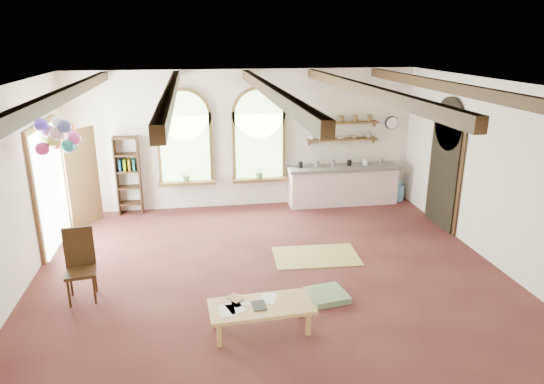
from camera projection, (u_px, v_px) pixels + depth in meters
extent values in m
plane|color=#562823|center=(269.00, 270.00, 8.49)|extent=(8.00, 8.00, 0.00)
cube|color=brown|center=(185.00, 149.00, 11.06)|extent=(1.24, 0.08, 1.64)
cylinder|color=brown|center=(183.00, 116.00, 10.83)|extent=(1.24, 0.08, 1.24)
cube|color=#9CCD7B|center=(185.00, 149.00, 11.02)|extent=(1.10, 0.04, 1.50)
cube|color=brown|center=(187.00, 183.00, 11.22)|extent=(1.30, 0.28, 0.08)
cube|color=brown|center=(259.00, 146.00, 11.32)|extent=(1.24, 0.08, 1.64)
cylinder|color=brown|center=(259.00, 114.00, 11.09)|extent=(1.24, 0.08, 1.24)
cube|color=#9CCD7B|center=(259.00, 146.00, 11.29)|extent=(1.10, 0.04, 1.50)
cube|color=brown|center=(260.00, 179.00, 11.48)|extent=(1.30, 0.28, 0.08)
cube|color=brown|center=(50.00, 188.00, 9.22)|extent=(0.10, 1.90, 2.50)
cube|color=black|center=(444.00, 176.00, 10.17)|extent=(0.10, 1.30, 2.40)
cube|color=beige|center=(342.00, 186.00, 11.72)|extent=(2.60, 0.55, 0.86)
cube|color=slate|center=(343.00, 168.00, 11.58)|extent=(2.68, 0.62, 0.08)
cube|color=brown|center=(342.00, 139.00, 11.54)|extent=(1.70, 0.24, 0.04)
cube|color=brown|center=(343.00, 123.00, 11.42)|extent=(1.70, 0.24, 0.04)
cylinder|color=black|center=(392.00, 123.00, 11.69)|extent=(0.32, 0.04, 0.32)
cube|color=#392512|center=(117.00, 176.00, 10.88)|extent=(0.03, 0.32, 1.80)
cube|color=#392512|center=(140.00, 175.00, 10.96)|extent=(0.03, 0.32, 1.80)
cube|color=tan|center=(261.00, 306.00, 6.63)|extent=(1.45, 0.73, 0.05)
cube|color=tan|center=(219.00, 334.00, 6.35)|extent=(0.06, 0.06, 0.36)
cube|color=tan|center=(308.00, 323.00, 6.60)|extent=(0.06, 0.06, 0.36)
cube|color=tan|center=(215.00, 315.00, 6.78)|extent=(0.06, 0.06, 0.36)
cube|color=tan|center=(299.00, 305.00, 7.03)|extent=(0.06, 0.06, 0.36)
cube|color=#392512|center=(81.00, 272.00, 7.40)|extent=(0.50, 0.50, 0.05)
cube|color=#392512|center=(79.00, 247.00, 7.48)|extent=(0.45, 0.10, 0.66)
cube|color=tan|center=(316.00, 256.00, 8.99)|extent=(1.60, 1.04, 0.02)
cube|color=#66865C|center=(327.00, 295.00, 7.56)|extent=(0.65, 0.65, 0.10)
cylinder|color=#5A98C1|center=(398.00, 193.00, 12.01)|extent=(0.27, 0.27, 0.40)
sphere|color=#5A98C1|center=(399.00, 183.00, 11.94)|extent=(0.14, 0.14, 0.14)
cylinder|color=#5A98C1|center=(386.00, 191.00, 11.95)|extent=(0.33, 0.33, 0.49)
sphere|color=#5A98C1|center=(387.00, 180.00, 11.86)|extent=(0.17, 0.17, 0.17)
cylinder|color=white|center=(55.00, 109.00, 7.87)|extent=(0.01, 0.01, 0.85)
sphere|color=teal|center=(71.00, 144.00, 8.13)|extent=(0.22, 0.22, 0.22)
sphere|color=#F551B8|center=(72.00, 136.00, 8.21)|extent=(0.22, 0.22, 0.22)
sphere|color=#F99E34|center=(68.00, 128.00, 8.28)|extent=(0.22, 0.22, 0.22)
sphere|color=white|center=(58.00, 122.00, 8.09)|extent=(0.22, 0.22, 0.22)
sphere|color=#F72730|center=(55.00, 143.00, 8.22)|extent=(0.22, 0.22, 0.22)
sphere|color=#7ECC57|center=(45.00, 137.00, 8.13)|extent=(0.22, 0.22, 0.22)
sphere|color=#AE58BB|center=(48.00, 131.00, 7.97)|extent=(0.22, 0.22, 0.22)
sphere|color=#5238F1|center=(41.00, 125.00, 7.83)|extent=(0.22, 0.22, 0.22)
sphere|color=#D42F88|center=(42.00, 149.00, 7.81)|extent=(0.22, 0.22, 0.22)
sphere|color=#E4F054|center=(53.00, 140.00, 7.86)|extent=(0.22, 0.22, 0.22)
sphere|color=#EBADC0|center=(56.00, 134.00, 7.76)|extent=(0.22, 0.22, 0.22)
sphere|color=#4C5AB3|center=(64.00, 126.00, 7.72)|extent=(0.22, 0.22, 0.22)
sphere|color=teal|center=(68.00, 146.00, 8.00)|extent=(0.22, 0.22, 0.22)
sphere|color=#F551B8|center=(74.00, 138.00, 8.03)|extent=(0.22, 0.22, 0.22)
imported|color=olive|center=(231.00, 301.00, 6.70)|extent=(0.29, 0.30, 0.02)
cube|color=black|center=(259.00, 306.00, 6.59)|extent=(0.20, 0.27, 0.01)
imported|color=#598C4C|center=(187.00, 175.00, 11.13)|extent=(0.27, 0.23, 0.30)
imported|color=#598C4C|center=(260.00, 172.00, 11.40)|extent=(0.27, 0.23, 0.30)
imported|color=white|center=(312.00, 138.00, 11.41)|extent=(0.12, 0.10, 0.10)
imported|color=beige|center=(326.00, 137.00, 11.46)|extent=(0.10, 0.10, 0.09)
imported|color=beige|center=(340.00, 138.00, 11.52)|extent=(0.22, 0.22, 0.05)
imported|color=#8C664C|center=(354.00, 137.00, 11.57)|extent=(0.20, 0.20, 0.06)
imported|color=slate|center=(369.00, 134.00, 11.61)|extent=(0.18, 0.18, 0.19)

